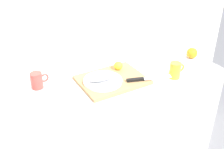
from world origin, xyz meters
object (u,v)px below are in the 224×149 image
Objects in this scene: cutting_board at (112,80)px; coffee_mug_1 at (37,80)px; lemon_0 at (118,66)px; coffee_mug_2 at (175,70)px; fish_fillet at (103,77)px; chef_knife at (143,79)px; orange_0 at (192,53)px; white_plate at (103,81)px.

coffee_mug_1 is (-0.43, 0.16, 0.04)m from cutting_board.
lemon_0 is 0.37m from coffee_mug_2.
fish_fillet is 1.62× the size of coffee_mug_1.
chef_knife is 0.53m from orange_0.
coffee_mug_1 reaches higher than cutting_board.
coffee_mug_2 reaches higher than fish_fillet.
white_plate is 4.15× the size of lemon_0.
coffee_mug_1 is (-0.36, 0.17, -0.00)m from fish_fillet.
orange_0 is at bearing 30.71° from chef_knife.
orange_0 is at bearing 0.61° from white_plate.
white_plate is at bearing -24.82° from coffee_mug_1.
chef_knife is 0.65m from coffee_mug_1.
fish_fillet is at bearing -179.39° from orange_0.
coffee_mug_2 reaches higher than coffee_mug_1.
coffee_mug_2 is at bearing -18.64° from white_plate.
chef_knife is at bearing -24.85° from coffee_mug_1.
chef_knife is at bearing -24.91° from fish_fillet.
orange_0 reaches higher than fish_fillet.
white_plate is at bearing 0.00° from fish_fillet.
fish_fillet is 0.75m from orange_0.
coffee_mug_1 is (-0.36, 0.17, 0.02)m from white_plate.
chef_knife is 3.58× the size of orange_0.
chef_knife is 2.54× the size of coffee_mug_1.
coffee_mug_2 is at bearing -40.74° from lemon_0.
orange_0 is at bearing 0.61° from fish_fillet.
white_plate is 0.03m from fish_fillet.
white_plate is at bearing 173.29° from chef_knife.
coffee_mug_2 is at bearing -22.54° from cutting_board.
fish_fillet is at bearing 161.36° from coffee_mug_2.
fish_fillet is at bearing -175.07° from cutting_board.
fish_fillet is 0.47m from coffee_mug_2.
white_plate is at bearing -151.10° from lemon_0.
coffee_mug_1 is at bearing 158.55° from coffee_mug_2.
orange_0 is (0.30, 0.16, -0.01)m from coffee_mug_2.
cutting_board is 0.41m from coffee_mug_2.
white_plate is 3.04× the size of orange_0.
orange_0 is (0.52, 0.12, 0.01)m from chef_knife.
chef_knife is 2.54× the size of coffee_mug_2.
coffee_mug_2 is 0.34m from orange_0.
coffee_mug_1 is at bearing 155.18° from fish_fillet.
coffee_mug_2 is (0.38, -0.16, 0.04)m from cutting_board.
coffee_mug_1 reaches higher than white_plate.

